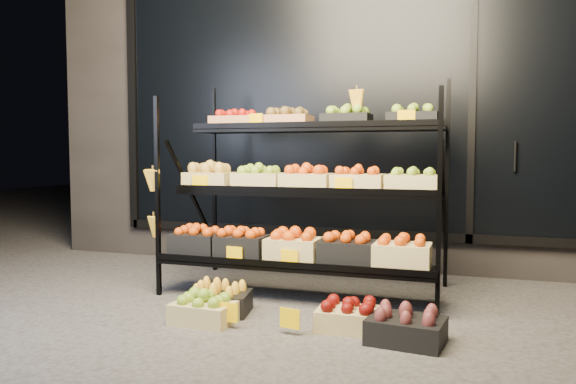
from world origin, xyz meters
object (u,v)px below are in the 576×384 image
(display_rack, at_px, (303,191))
(floor_crate_midright, at_px, (349,315))
(floor_crate_left, at_px, (204,309))
(floor_crate_midleft, at_px, (219,299))

(display_rack, xyz_separation_m, floor_crate_midright, (0.54, -0.79, -0.70))
(display_rack, xyz_separation_m, floor_crate_left, (-0.37, -0.94, -0.70))
(floor_crate_midleft, distance_m, floor_crate_midright, 0.92)
(display_rack, height_order, floor_crate_midleft, display_rack)
(floor_crate_midleft, height_order, floor_crate_midright, floor_crate_midleft)
(floor_crate_left, xyz_separation_m, floor_crate_midright, (0.90, 0.15, -0.00))
(floor_crate_left, distance_m, floor_crate_midleft, 0.23)
(display_rack, height_order, floor_crate_left, display_rack)
(display_rack, relative_size, floor_crate_midright, 5.62)
(floor_crate_left, height_order, floor_crate_midright, same)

